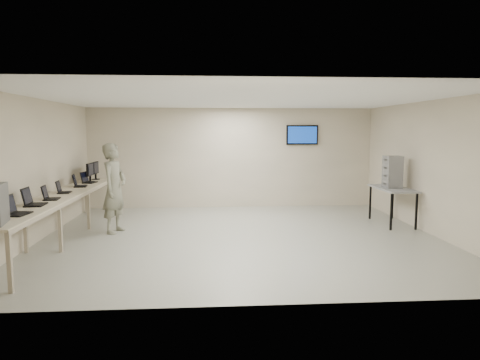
{
  "coord_description": "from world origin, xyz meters",
  "views": [
    {
      "loc": [
        -0.63,
        -8.58,
        2.17
      ],
      "look_at": [
        0.0,
        0.2,
        1.15
      ],
      "focal_mm": 32.0,
      "sensor_mm": 36.0,
      "label": 1
    }
  ],
  "objects": [
    {
      "name": "room",
      "position": [
        0.03,
        0.06,
        1.41
      ],
      "size": [
        8.01,
        7.01,
        2.81
      ],
      "color": "#A9AA9A",
      "rests_on": "ground"
    },
    {
      "name": "workbench",
      "position": [
        -3.59,
        0.0,
        0.83
      ],
      "size": [
        0.76,
        6.0,
        0.9
      ],
      "color": "beige",
      "rests_on": "ground"
    },
    {
      "name": "laptop_0",
      "position": [
        -3.59,
        -1.99,
        0.98
      ],
      "size": [
        0.36,
        0.42,
        0.3
      ],
      "rotation": [
        0.0,
        0.0,
        -0.12
      ],
      "color": "black",
      "rests_on": "workbench"
    },
    {
      "name": "laptop_1",
      "position": [
        -3.65,
        -1.17,
        0.98
      ],
      "size": [
        0.34,
        0.41,
        0.31
      ],
      "rotation": [
        0.0,
        0.0,
        0.04
      ],
      "color": "black",
      "rests_on": "workbench"
    },
    {
      "name": "laptop_2",
      "position": [
        -3.6,
        -0.54,
        0.97
      ],
      "size": [
        0.31,
        0.36,
        0.26
      ],
      "rotation": [
        0.0,
        0.0,
        0.11
      ],
      "color": "black",
      "rests_on": "workbench"
    },
    {
      "name": "laptop_3",
      "position": [
        -3.65,
        0.32,
        0.96
      ],
      "size": [
        0.29,
        0.34,
        0.25
      ],
      "rotation": [
        0.0,
        0.0,
        0.1
      ],
      "color": "black",
      "rests_on": "workbench"
    },
    {
      "name": "laptop_4",
      "position": [
        -3.62,
        1.3,
        0.97
      ],
      "size": [
        0.36,
        0.41,
        0.29
      ],
      "rotation": [
        0.0,
        0.0,
        0.17
      ],
      "color": "black",
      "rests_on": "workbench"
    },
    {
      "name": "laptop_5",
      "position": [
        -3.6,
        2.0,
        0.97
      ],
      "size": [
        0.35,
        0.39,
        0.27
      ],
      "rotation": [
        0.0,
        0.0,
        -0.19
      ],
      "color": "black",
      "rests_on": "workbench"
    },
    {
      "name": "monitor_near",
      "position": [
        -3.6,
        2.23,
        1.18
      ],
      "size": [
        0.21,
        0.47,
        0.47
      ],
      "color": "black",
      "rests_on": "workbench"
    },
    {
      "name": "monitor_far",
      "position": [
        -3.6,
        2.75,
        1.18
      ],
      "size": [
        0.21,
        0.47,
        0.47
      ],
      "color": "black",
      "rests_on": "workbench"
    },
    {
      "name": "soldier",
      "position": [
        -2.65,
        0.58,
        0.95
      ],
      "size": [
        0.64,
        0.8,
        1.9
      ],
      "primitive_type": "imported",
      "rotation": [
        0.0,
        0.0,
        1.28
      ],
      "color": "gray",
      "rests_on": "ground"
    },
    {
      "name": "side_table",
      "position": [
        3.6,
        0.94,
        0.78
      ],
      "size": [
        0.67,
        1.43,
        0.86
      ],
      "color": "gray",
      "rests_on": "ground"
    },
    {
      "name": "storage_bins",
      "position": [
        3.58,
        0.94,
        1.22
      ],
      "size": [
        0.35,
        0.39,
        0.74
      ],
      "color": "gray",
      "rests_on": "side_table"
    }
  ]
}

